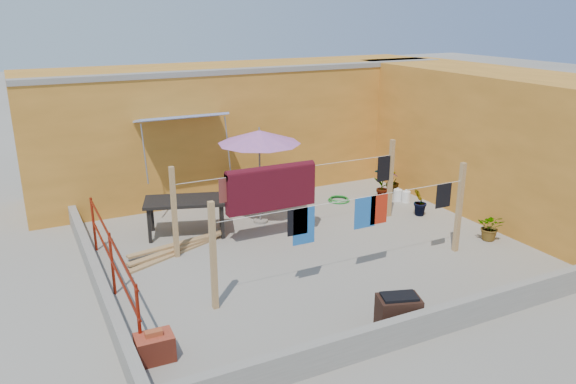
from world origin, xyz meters
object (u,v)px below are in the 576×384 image
at_px(patio_umbrella, 259,137).
at_px(outdoor_table, 185,203).
at_px(brick_stack, 155,347).
at_px(white_basin, 404,306).
at_px(green_hose, 339,199).
at_px(water_jug_a, 406,197).
at_px(plant_back_a, 255,185).
at_px(water_jug_b, 398,195).
at_px(brazier, 398,312).

relative_size(patio_umbrella, outdoor_table, 1.16).
relative_size(patio_umbrella, brick_stack, 4.15).
distance_m(patio_umbrella, white_basin, 4.94).
bearing_deg(outdoor_table, patio_umbrella, -0.91).
height_order(outdoor_table, green_hose, outdoor_table).
distance_m(water_jug_a, plant_back_a, 3.74).
relative_size(white_basin, water_jug_a, 1.52).
bearing_deg(green_hose, white_basin, -110.31).
height_order(water_jug_b, plant_back_a, plant_back_a).
height_order(water_jug_a, green_hose, water_jug_a).
bearing_deg(white_basin, green_hose, 69.69).
bearing_deg(water_jug_a, green_hose, 150.39).
relative_size(brick_stack, brazier, 0.73).
bearing_deg(plant_back_a, outdoor_table, -147.74).
bearing_deg(brick_stack, water_jug_a, 27.66).
bearing_deg(water_jug_b, white_basin, -126.01).
bearing_deg(brick_stack, white_basin, -6.18).
relative_size(patio_umbrella, plant_back_a, 2.61).
distance_m(water_jug_a, green_hose, 1.66).
bearing_deg(white_basin, plant_back_a, 90.05).
distance_m(water_jug_b, plant_back_a, 3.55).
xyz_separation_m(patio_umbrella, green_hose, (2.34, 0.47, -1.90)).
xyz_separation_m(outdoor_table, white_basin, (2.18, -4.56, -0.67)).
distance_m(patio_umbrella, water_jug_b, 4.08).
bearing_deg(white_basin, water_jug_a, 51.79).
xyz_separation_m(green_hose, plant_back_a, (-1.86, 0.93, 0.38)).
height_order(brick_stack, plant_back_a, plant_back_a).
bearing_deg(water_jug_a, brick_stack, -152.34).
relative_size(brazier, water_jug_b, 2.17).
bearing_deg(white_basin, water_jug_b, 53.99).
bearing_deg(green_hose, brick_stack, -141.38).
relative_size(water_jug_b, plant_back_a, 0.40).
xyz_separation_m(white_basin, plant_back_a, (-0.01, 5.93, 0.37)).
xyz_separation_m(patio_umbrella, brick_stack, (-3.39, -4.11, -1.75)).
distance_m(patio_umbrella, green_hose, 3.05).
height_order(patio_umbrella, water_jug_b, patio_umbrella).
distance_m(brazier, water_jug_b, 6.01).
relative_size(outdoor_table, green_hose, 3.41).
xyz_separation_m(brazier, white_basin, (0.46, 0.43, -0.23)).
relative_size(patio_umbrella, green_hose, 3.96).
height_order(brazier, green_hose, brazier).
distance_m(outdoor_table, brazier, 5.30).
distance_m(patio_umbrella, water_jug_a, 4.20).
relative_size(white_basin, plant_back_a, 0.59).
xyz_separation_m(outdoor_table, green_hose, (4.03, 0.44, -0.68)).
xyz_separation_m(patio_umbrella, brazier, (0.04, -4.96, -1.67)).
bearing_deg(brazier, plant_back_a, 85.96).
height_order(outdoor_table, brick_stack, outdoor_table).
height_order(patio_umbrella, brazier, patio_umbrella).
distance_m(white_basin, green_hose, 5.33).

